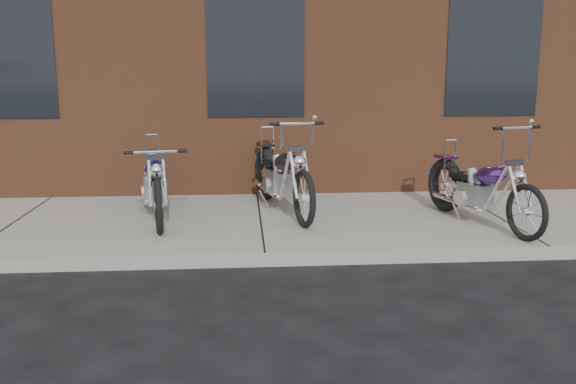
{
  "coord_description": "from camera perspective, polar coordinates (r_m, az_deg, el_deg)",
  "views": [
    {
      "loc": [
        -0.22,
        -5.93,
        1.96
      ],
      "look_at": [
        0.3,
        0.8,
        0.62
      ],
      "focal_mm": 38.0,
      "sensor_mm": 36.0,
      "label": 1
    }
  ],
  "objects": [
    {
      "name": "chopper_purple",
      "position": [
        7.64,
        17.46,
        0.06
      ],
      "size": [
        0.76,
        2.13,
        1.22
      ],
      "rotation": [
        0.0,
        0.0,
        -1.3
      ],
      "color": "black",
      "rests_on": "sidewalk"
    },
    {
      "name": "chopper_third",
      "position": [
        7.94,
        -0.59,
        1.28
      ],
      "size": [
        0.76,
        2.36,
        1.22
      ],
      "rotation": [
        0.0,
        0.0,
        -1.34
      ],
      "color": "black",
      "rests_on": "sidewalk"
    },
    {
      "name": "sidewalk",
      "position": [
        7.67,
        -2.61,
        -2.98
      ],
      "size": [
        22.0,
        3.0,
        0.15
      ],
      "primitive_type": "cube",
      "color": "gray",
      "rests_on": "ground"
    },
    {
      "name": "chopper_blue",
      "position": [
        7.79,
        -12.3,
        0.61
      ],
      "size": [
        0.63,
        2.23,
        0.98
      ],
      "rotation": [
        0.0,
        0.0,
        -1.4
      ],
      "color": "black",
      "rests_on": "sidewalk"
    },
    {
      "name": "ground",
      "position": [
        6.25,
        -2.16,
        -7.03
      ],
      "size": [
        120.0,
        120.0,
        0.0
      ],
      "primitive_type": "plane",
      "color": "black",
      "rests_on": "ground"
    }
  ]
}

